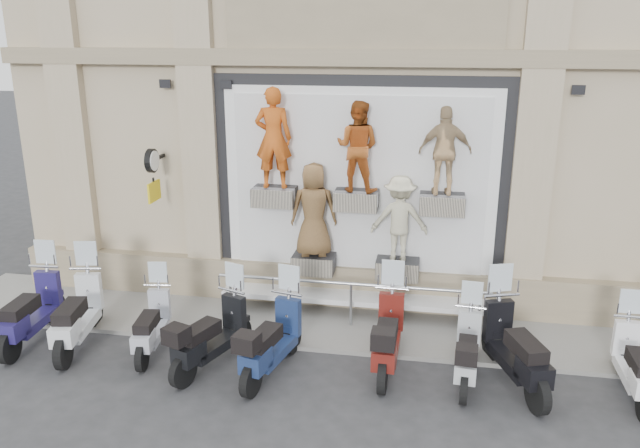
{
  "coord_description": "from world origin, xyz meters",
  "views": [
    {
      "loc": [
        1.29,
        -8.44,
        5.28
      ],
      "look_at": [
        -0.56,
        1.9,
        2.04
      ],
      "focal_mm": 35.0,
      "sensor_mm": 36.0,
      "label": 1
    }
  ],
  "objects_px": {
    "clock_sign_bracket": "(153,168)",
    "scooter_b": "(76,301)",
    "scooter_g": "(468,339)",
    "guard_rail": "(351,306)",
    "scooter_i": "(637,351)",
    "scooter_d": "(211,322)",
    "scooter_e": "(272,327)",
    "scooter_f": "(388,323)",
    "scooter_c": "(151,313)",
    "scooter_h": "(517,334)",
    "scooter_a": "(29,298)"
  },
  "relations": [
    {
      "from": "scooter_c",
      "to": "scooter_g",
      "type": "relative_size",
      "value": 0.98
    },
    {
      "from": "scooter_d",
      "to": "scooter_e",
      "type": "xyz_separation_m",
      "value": [
        1.02,
        -0.03,
        0.01
      ]
    },
    {
      "from": "scooter_d",
      "to": "scooter_c",
      "type": "bearing_deg",
      "value": -174.44
    },
    {
      "from": "scooter_b",
      "to": "scooter_f",
      "type": "height_order",
      "value": "scooter_b"
    },
    {
      "from": "scooter_d",
      "to": "scooter_f",
      "type": "xyz_separation_m",
      "value": [
        2.82,
        0.45,
        0.02
      ]
    },
    {
      "from": "clock_sign_bracket",
      "to": "scooter_b",
      "type": "xyz_separation_m",
      "value": [
        -0.68,
        -1.95,
        -1.95
      ]
    },
    {
      "from": "scooter_c",
      "to": "scooter_h",
      "type": "xyz_separation_m",
      "value": [
        5.98,
        0.0,
        0.16
      ]
    },
    {
      "from": "scooter_c",
      "to": "scooter_e",
      "type": "height_order",
      "value": "scooter_e"
    },
    {
      "from": "scooter_e",
      "to": "scooter_g",
      "type": "distance_m",
      "value": 3.07
    },
    {
      "from": "scooter_b",
      "to": "scooter_h",
      "type": "bearing_deg",
      "value": -10.52
    },
    {
      "from": "clock_sign_bracket",
      "to": "scooter_a",
      "type": "xyz_separation_m",
      "value": [
        -1.58,
        -1.94,
        -1.96
      ]
    },
    {
      "from": "guard_rail",
      "to": "scooter_e",
      "type": "relative_size",
      "value": 2.52
    },
    {
      "from": "scooter_f",
      "to": "scooter_h",
      "type": "relative_size",
      "value": 0.94
    },
    {
      "from": "scooter_i",
      "to": "clock_sign_bracket",
      "type": "bearing_deg",
      "value": 168.27
    },
    {
      "from": "scooter_f",
      "to": "scooter_h",
      "type": "bearing_deg",
      "value": -2.88
    },
    {
      "from": "clock_sign_bracket",
      "to": "scooter_f",
      "type": "xyz_separation_m",
      "value": [
        4.67,
        -1.77,
        -1.98
      ]
    },
    {
      "from": "scooter_d",
      "to": "scooter_i",
      "type": "height_order",
      "value": "scooter_d"
    },
    {
      "from": "scooter_c",
      "to": "scooter_d",
      "type": "relative_size",
      "value": 0.89
    },
    {
      "from": "scooter_b",
      "to": "scooter_h",
      "type": "xyz_separation_m",
      "value": [
        7.32,
        0.04,
        0.02
      ]
    },
    {
      "from": "scooter_c",
      "to": "scooter_f",
      "type": "xyz_separation_m",
      "value": [
        4.01,
        0.14,
        0.11
      ]
    },
    {
      "from": "guard_rail",
      "to": "scooter_b",
      "type": "height_order",
      "value": "scooter_b"
    },
    {
      "from": "scooter_b",
      "to": "scooter_c",
      "type": "height_order",
      "value": "scooter_b"
    },
    {
      "from": "scooter_b",
      "to": "scooter_g",
      "type": "distance_m",
      "value": 6.6
    },
    {
      "from": "scooter_d",
      "to": "scooter_g",
      "type": "height_order",
      "value": "scooter_d"
    },
    {
      "from": "clock_sign_bracket",
      "to": "scooter_g",
      "type": "xyz_separation_m",
      "value": [
        5.92,
        -1.93,
        -2.08
      ]
    },
    {
      "from": "scooter_a",
      "to": "scooter_d",
      "type": "distance_m",
      "value": 3.44
    },
    {
      "from": "clock_sign_bracket",
      "to": "scooter_f",
      "type": "height_order",
      "value": "clock_sign_bracket"
    },
    {
      "from": "scooter_i",
      "to": "guard_rail",
      "type": "bearing_deg",
      "value": 163.29
    },
    {
      "from": "scooter_i",
      "to": "scooter_a",
      "type": "bearing_deg",
      "value": -178.71
    },
    {
      "from": "scooter_d",
      "to": "clock_sign_bracket",
      "type": "bearing_deg",
      "value": 149.96
    },
    {
      "from": "scooter_b",
      "to": "scooter_g",
      "type": "xyz_separation_m",
      "value": [
        6.6,
        0.03,
        -0.13
      ]
    },
    {
      "from": "guard_rail",
      "to": "scooter_c",
      "type": "bearing_deg",
      "value": -156.0
    },
    {
      "from": "guard_rail",
      "to": "scooter_b",
      "type": "distance_m",
      "value": 4.83
    },
    {
      "from": "guard_rail",
      "to": "scooter_g",
      "type": "height_order",
      "value": "scooter_g"
    },
    {
      "from": "guard_rail",
      "to": "scooter_g",
      "type": "xyz_separation_m",
      "value": [
        2.02,
        -1.46,
        0.26
      ]
    },
    {
      "from": "scooter_b",
      "to": "scooter_i",
      "type": "xyz_separation_m",
      "value": [
        9.05,
        0.05,
        -0.12
      ]
    },
    {
      "from": "scooter_h",
      "to": "scooter_g",
      "type": "bearing_deg",
      "value": 162.1
    },
    {
      "from": "scooter_b",
      "to": "scooter_i",
      "type": "distance_m",
      "value": 9.06
    },
    {
      "from": "guard_rail",
      "to": "scooter_i",
      "type": "relative_size",
      "value": 2.78
    },
    {
      "from": "scooter_a",
      "to": "scooter_b",
      "type": "height_order",
      "value": "scooter_b"
    },
    {
      "from": "scooter_a",
      "to": "scooter_i",
      "type": "xyz_separation_m",
      "value": [
        9.95,
        0.04,
        -0.1
      ]
    },
    {
      "from": "scooter_b",
      "to": "scooter_a",
      "type": "bearing_deg",
      "value": 168.38
    },
    {
      "from": "scooter_g",
      "to": "clock_sign_bracket",
      "type": "bearing_deg",
      "value": 167.11
    },
    {
      "from": "scooter_b",
      "to": "scooter_i",
      "type": "relative_size",
      "value": 1.16
    },
    {
      "from": "scooter_e",
      "to": "scooter_i",
      "type": "bearing_deg",
      "value": 15.82
    },
    {
      "from": "scooter_a",
      "to": "guard_rail",
      "type": "bearing_deg",
      "value": 10.96
    },
    {
      "from": "scooter_d",
      "to": "scooter_g",
      "type": "relative_size",
      "value": 1.1
    },
    {
      "from": "guard_rail",
      "to": "scooter_e",
      "type": "xyz_separation_m",
      "value": [
        -1.03,
        -1.78,
        0.35
      ]
    },
    {
      "from": "scooter_c",
      "to": "scooter_e",
      "type": "bearing_deg",
      "value": -17.34
    },
    {
      "from": "guard_rail",
      "to": "scooter_h",
      "type": "xyz_separation_m",
      "value": [
        2.74,
        -1.44,
        0.41
      ]
    }
  ]
}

